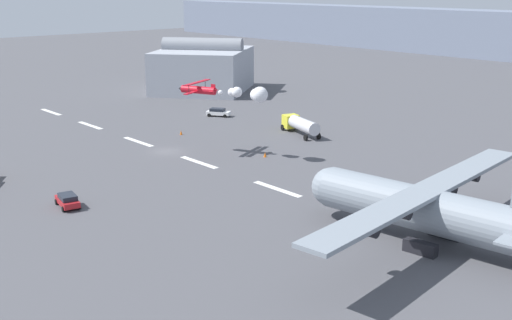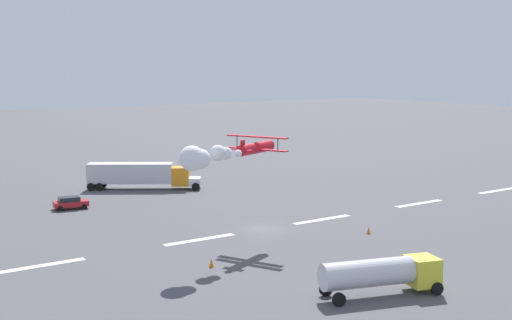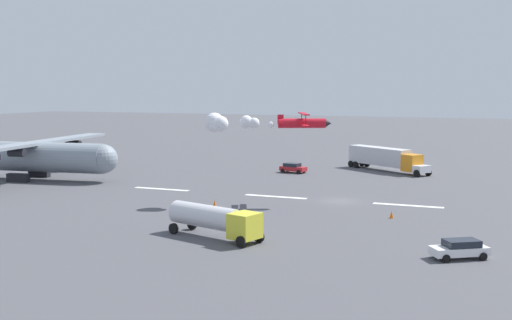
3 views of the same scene
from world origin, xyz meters
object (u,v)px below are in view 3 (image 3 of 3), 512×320
(stunt_biplane_red, at_px, (247,123))
(followme_car_yellow, at_px, (293,168))
(semi_truck_orange, at_px, (385,158))
(cargo_transport_plane, at_px, (42,156))
(traffic_cone_far, at_px, (215,203))
(fuel_tanker_truck, at_px, (215,219))
(airport_staff_sedan, at_px, (460,249))
(traffic_cone_near, at_px, (392,215))

(stunt_biplane_red, xyz_separation_m, followme_car_yellow, (3.83, -28.08, -8.59))
(semi_truck_orange, xyz_separation_m, followme_car_yellow, (13.10, 7.68, -1.33))
(cargo_transport_plane, relative_size, traffic_cone_far, 50.49)
(stunt_biplane_red, relative_size, followme_car_yellow, 3.17)
(semi_truck_orange, bearing_deg, traffic_cone_far, 72.89)
(cargo_transport_plane, distance_m, followme_car_yellow, 37.93)
(fuel_tanker_truck, bearing_deg, cargo_transport_plane, -31.26)
(airport_staff_sedan, bearing_deg, traffic_cone_near, -60.73)
(cargo_transport_plane, bearing_deg, followme_car_yellow, -145.87)
(fuel_tanker_truck, height_order, traffic_cone_near, fuel_tanker_truck)
(cargo_transport_plane, xyz_separation_m, traffic_cone_far, (-32.48, 9.86, -3.19))
(fuel_tanker_truck, distance_m, airport_staff_sedan, 20.98)
(stunt_biplane_red, bearing_deg, semi_truck_orange, -104.54)
(stunt_biplane_red, bearing_deg, cargo_transport_plane, -11.02)
(stunt_biplane_red, distance_m, traffic_cone_far, 9.88)
(cargo_transport_plane, xyz_separation_m, semi_truck_orange, (-44.41, -28.91, -1.42))
(stunt_biplane_red, height_order, airport_staff_sedan, stunt_biplane_red)
(followme_car_yellow, xyz_separation_m, traffic_cone_near, (-20.93, 30.12, -0.44))
(stunt_biplane_red, height_order, fuel_tanker_truck, stunt_biplane_red)
(stunt_biplane_red, height_order, followme_car_yellow, stunt_biplane_red)
(stunt_biplane_red, distance_m, fuel_tanker_truck, 19.01)
(cargo_transport_plane, xyz_separation_m, airport_staff_sedan, (-60.10, 22.92, -2.75))
(stunt_biplane_red, xyz_separation_m, traffic_cone_near, (-17.10, 2.04, -9.03))
(traffic_cone_near, bearing_deg, airport_staff_sedan, 119.27)
(followme_car_yellow, bearing_deg, cargo_transport_plane, 34.13)
(cargo_transport_plane, bearing_deg, fuel_tanker_truck, 148.74)
(fuel_tanker_truck, distance_m, traffic_cone_far, 15.50)
(traffic_cone_far, bearing_deg, stunt_biplane_red, -131.45)
(stunt_biplane_red, relative_size, airport_staff_sedan, 2.92)
(cargo_transport_plane, relative_size, fuel_tanker_truck, 3.88)
(stunt_biplane_red, bearing_deg, traffic_cone_far, 48.55)
(cargo_transport_plane, height_order, fuel_tanker_truck, cargo_transport_plane)
(semi_truck_orange, height_order, airport_staff_sedan, semi_truck_orange)
(semi_truck_orange, distance_m, traffic_cone_far, 40.60)
(stunt_biplane_red, bearing_deg, fuel_tanker_truck, 103.35)
(cargo_transport_plane, bearing_deg, traffic_cone_far, 163.12)
(traffic_cone_far, bearing_deg, airport_staff_sedan, 154.69)
(fuel_tanker_truck, bearing_deg, airport_staff_sedan, -177.65)
(semi_truck_orange, height_order, fuel_tanker_truck, semi_truck_orange)
(followme_car_yellow, bearing_deg, traffic_cone_near, 124.79)
(followme_car_yellow, bearing_deg, airport_staff_sedan, 123.11)
(airport_staff_sedan, distance_m, traffic_cone_near, 16.08)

